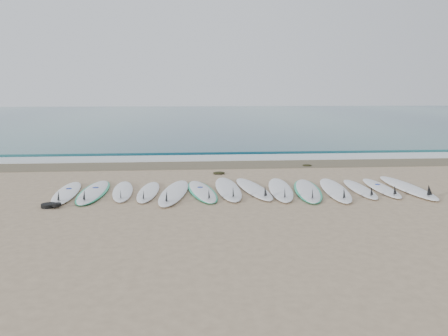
{
  "coord_description": "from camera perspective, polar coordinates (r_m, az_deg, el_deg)",
  "views": [
    {
      "loc": [
        -1.3,
        -10.69,
        2.53
      ],
      "look_at": [
        -0.34,
        1.21,
        0.4
      ],
      "focal_mm": 35.0,
      "sensor_mm": 36.0,
      "label": 1
    }
  ],
  "objects": [
    {
      "name": "surfboard_0",
      "position": [
        11.37,
        -19.9,
        -3.05
      ],
      "size": [
        0.72,
        2.59,
        0.33
      ],
      "rotation": [
        0.0,
        0.0,
        0.08
      ],
      "color": "white",
      "rests_on": "ground"
    },
    {
      "name": "surfboard_3",
      "position": [
        10.99,
        -9.88,
        -3.07
      ],
      "size": [
        0.58,
        2.34,
        0.3
      ],
      "rotation": [
        0.0,
        0.0,
        -0.04
      ],
      "color": "white",
      "rests_on": "ground"
    },
    {
      "name": "surfboard_2",
      "position": [
        11.17,
        -13.1,
        -2.96
      ],
      "size": [
        0.71,
        2.39,
        0.3
      ],
      "rotation": [
        0.0,
        0.0,
        0.1
      ],
      "color": "white",
      "rests_on": "ground"
    },
    {
      "name": "surfboard_12",
      "position": [
        11.95,
        19.92,
        -2.46
      ],
      "size": [
        0.62,
        2.39,
        0.3
      ],
      "rotation": [
        0.0,
        0.0,
        -0.06
      ],
      "color": "white",
      "rests_on": "ground"
    },
    {
      "name": "surfboard_5",
      "position": [
        10.91,
        -2.88,
        -3.03
      ],
      "size": [
        0.98,
        2.6,
        0.32
      ],
      "rotation": [
        0.0,
        0.0,
        0.15
      ],
      "color": "silver",
      "rests_on": "ground"
    },
    {
      "name": "surfboard_1",
      "position": [
        11.3,
        -16.71,
        -2.99
      ],
      "size": [
        0.66,
        2.69,
        0.34
      ],
      "rotation": [
        0.0,
        0.0,
        0.0
      ],
      "color": "white",
      "rests_on": "ground"
    },
    {
      "name": "ground",
      "position": [
        11.06,
        2.28,
        -3.11
      ],
      "size": [
        120.0,
        120.0,
        0.0
      ],
      "primitive_type": "plane",
      "color": "tan"
    },
    {
      "name": "seaweed_far",
      "position": [
        15.01,
        10.79,
        0.35
      ],
      "size": [
        0.32,
        0.25,
        0.06
      ],
      "primitive_type": "ellipsoid",
      "color": "black",
      "rests_on": "ground"
    },
    {
      "name": "surfboard_6",
      "position": [
        11.1,
        0.56,
        -2.71
      ],
      "size": [
        0.67,
        2.86,
        0.36
      ],
      "rotation": [
        0.0,
        0.0,
        0.03
      ],
      "color": "white",
      "rests_on": "ground"
    },
    {
      "name": "surfboard_11",
      "position": [
        11.66,
        17.39,
        -2.62
      ],
      "size": [
        0.6,
        2.31,
        0.29
      ],
      "rotation": [
        0.0,
        0.0,
        -0.06
      ],
      "color": "white",
      "rests_on": "ground"
    },
    {
      "name": "surfboard_4",
      "position": [
        10.77,
        -6.59,
        -3.19
      ],
      "size": [
        0.95,
        2.89,
        0.36
      ],
      "rotation": [
        0.0,
        0.0,
        -0.13
      ],
      "color": "white",
      "rests_on": "ground"
    },
    {
      "name": "surfboard_7",
      "position": [
        11.15,
        3.94,
        -2.71
      ],
      "size": [
        0.94,
        2.73,
        0.34
      ],
      "rotation": [
        0.0,
        0.0,
        0.15
      ],
      "color": "white",
      "rests_on": "ground"
    },
    {
      "name": "foam_band",
      "position": [
        16.43,
        -0.01,
        1.33
      ],
      "size": [
        120.0,
        1.4,
        0.04
      ],
      "primitive_type": "cube",
      "color": "silver",
      "rests_on": "ground"
    },
    {
      "name": "seaweed_near",
      "position": [
        13.36,
        -0.68,
        -0.64
      ],
      "size": [
        0.37,
        0.29,
        0.07
      ],
      "primitive_type": "ellipsoid",
      "color": "black",
      "rests_on": "ground"
    },
    {
      "name": "wave_crest",
      "position": [
        17.91,
        -0.39,
        2.15
      ],
      "size": [
        120.0,
        1.0,
        0.1
      ],
      "primitive_type": "cube",
      "color": "#1E555F",
      "rests_on": "ground"
    },
    {
      "name": "surfboard_8",
      "position": [
        11.14,
        7.41,
        -2.77
      ],
      "size": [
        0.87,
        2.8,
        0.35
      ],
      "rotation": [
        0.0,
        0.0,
        -0.11
      ],
      "color": "white",
      "rests_on": "ground"
    },
    {
      "name": "surfboard_9",
      "position": [
        11.18,
        10.88,
        -2.88
      ],
      "size": [
        1.06,
        2.76,
        0.34
      ],
      "rotation": [
        0.0,
        0.0,
        -0.16
      ],
      "color": "silver",
      "rests_on": "ground"
    },
    {
      "name": "wet_sand_band",
      "position": [
        15.06,
        0.42,
        0.47
      ],
      "size": [
        120.0,
        1.8,
        0.01
      ],
      "primitive_type": "cube",
      "color": "brown",
      "rests_on": "ground"
    },
    {
      "name": "surfboard_10",
      "position": [
        11.34,
        14.35,
        -2.77
      ],
      "size": [
        0.94,
        2.86,
        0.36
      ],
      "rotation": [
        0.0,
        0.0,
        -0.13
      ],
      "color": "white",
      "rests_on": "ground"
    },
    {
      "name": "surfboard_13",
      "position": [
        12.21,
        22.91,
        -2.34
      ],
      "size": [
        0.6,
        2.9,
        0.37
      ],
      "rotation": [
        0.0,
        0.0,
        -0.0
      ],
      "color": "white",
      "rests_on": "ground"
    },
    {
      "name": "ocean",
      "position": [
        43.28,
        -2.89,
        6.76
      ],
      "size": [
        120.0,
        55.0,
        0.03
      ],
      "primitive_type": "cube",
      "color": "#1E555F",
      "rests_on": "ground"
    },
    {
      "name": "leash_coil",
      "position": [
        10.3,
        -21.73,
        -4.55
      ],
      "size": [
        0.46,
        0.36,
        0.11
      ],
      "color": "black",
      "rests_on": "ground"
    }
  ]
}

